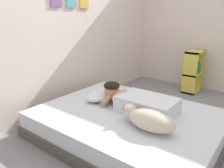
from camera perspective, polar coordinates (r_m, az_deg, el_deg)
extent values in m
plane|color=gray|center=(2.79, 12.29, -12.19)|extent=(12.25, 12.25, 0.00)
cube|color=silver|center=(3.34, -11.04, 15.27)|extent=(4.13, 0.10, 2.50)
cube|color=#8C5999|center=(3.13, -14.30, 20.40)|extent=(0.18, 0.02, 0.18)
cube|color=#59A5B2|center=(3.30, -10.58, 20.37)|extent=(0.18, 0.02, 0.18)
cube|color=gold|center=(3.48, -7.24, 20.31)|extent=(0.18, 0.02, 0.18)
cube|color=beige|center=(4.51, 22.73, 14.78)|extent=(0.10, 5.92, 2.50)
cube|color=#4C4742|center=(2.64, 4.00, -11.99)|extent=(1.58, 2.02, 0.13)
cube|color=silver|center=(2.57, 4.07, -9.02)|extent=(1.53, 1.96, 0.18)
ellipsoid|color=silver|center=(2.89, -2.52, -2.79)|extent=(0.52, 0.32, 0.11)
cube|color=silver|center=(2.51, 9.05, -5.38)|extent=(0.42, 0.64, 0.18)
ellipsoid|color=tan|center=(2.66, 2.65, -3.31)|extent=(0.32, 0.20, 0.16)
sphere|color=tan|center=(2.74, -0.08, -1.81)|extent=(0.19, 0.19, 0.19)
ellipsoid|color=black|center=(2.72, -0.08, -0.41)|extent=(0.20, 0.20, 0.10)
cylinder|color=tan|center=(2.68, -1.05, -3.87)|extent=(0.23, 0.07, 0.14)
cylinder|color=tan|center=(2.83, 1.48, -2.69)|extent=(0.23, 0.07, 0.14)
ellipsoid|color=beige|center=(2.14, 10.18, -9.27)|extent=(0.26, 0.48, 0.20)
sphere|color=beige|center=(2.27, 4.61, -6.93)|extent=(0.15, 0.15, 0.15)
cone|color=#A79F8E|center=(2.20, 3.19, -5.76)|extent=(0.05, 0.05, 0.05)
cone|color=#A79F8E|center=(2.27, 4.62, -4.96)|extent=(0.05, 0.05, 0.05)
cylinder|color=white|center=(2.94, -1.26, -2.78)|extent=(0.09, 0.09, 0.07)
torus|color=white|center=(2.98, -0.57, -2.48)|extent=(0.05, 0.01, 0.05)
cube|color=black|center=(2.65, 13.48, -6.36)|extent=(0.07, 0.14, 0.01)
cube|color=#D8CC4C|center=(4.09, 19.40, 2.51)|extent=(0.03, 0.24, 0.75)
cube|color=#D8CC4C|center=(4.48, 21.14, 3.58)|extent=(0.03, 0.24, 0.75)
cube|color=#D8CC4C|center=(4.38, 19.82, -1.49)|extent=(0.45, 0.24, 0.03)
cube|color=#D8CC4C|center=(4.29, 20.26, 2.59)|extent=(0.45, 0.24, 0.03)
cube|color=#D8CC4C|center=(4.21, 20.82, 7.81)|extent=(0.45, 0.24, 0.03)
cube|color=#B23833|center=(4.10, 19.66, 3.72)|extent=(0.03, 0.16, 0.21)
cube|color=#724C8C|center=(4.14, 19.80, 3.46)|extent=(0.03, 0.20, 0.16)
cube|color=#3F8C59|center=(4.16, 19.98, 3.91)|extent=(0.02, 0.19, 0.21)
cube|color=#4C4C51|center=(4.20, 20.09, 3.64)|extent=(0.03, 0.14, 0.16)
cube|color=#3F8C59|center=(4.24, 20.28, 3.75)|extent=(0.03, 0.20, 0.16)
cube|color=#724C8C|center=(4.27, 20.46, 4.15)|extent=(0.03, 0.19, 0.21)
cube|color=#3F8C59|center=(4.31, 20.57, 3.84)|extent=(0.03, 0.18, 0.15)
cube|color=#3F8C59|center=(4.35, 20.74, 3.92)|extent=(0.03, 0.19, 0.14)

